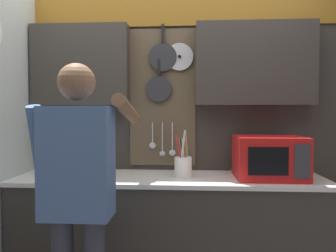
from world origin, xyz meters
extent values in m
cube|color=#38332D|center=(0.00, 0.00, 0.45)|extent=(2.21, 0.57, 0.91)
cube|color=white|center=(0.00, 0.00, 0.92)|extent=(2.24, 0.60, 0.03)
cube|color=#38332D|center=(0.00, 0.30, 1.20)|extent=(2.81, 0.04, 2.40)
cube|color=#99661E|center=(0.00, 0.27, 2.25)|extent=(2.77, 0.02, 0.30)
cube|color=#38332D|center=(-0.72, 0.20, 1.78)|extent=(0.77, 0.16, 0.64)
cube|color=#38332D|center=(0.65, 0.20, 1.78)|extent=(0.91, 0.16, 0.64)
cube|color=brown|center=(-0.07, 0.28, 1.53)|extent=(0.53, 0.01, 1.10)
cylinder|color=#2D2D33|center=(-0.07, 0.25, 1.85)|extent=(0.22, 0.02, 0.22)
cube|color=black|center=(-0.07, 0.24, 2.04)|extent=(0.02, 0.02, 0.15)
cylinder|color=#2D2D33|center=(-0.10, 0.25, 1.60)|extent=(0.21, 0.02, 0.21)
cube|color=black|center=(-0.10, 0.24, 1.77)|extent=(0.02, 0.02, 0.13)
cylinder|color=silver|center=(0.07, 0.25, 1.85)|extent=(0.22, 0.01, 0.22)
sphere|color=black|center=(0.07, 0.23, 1.85)|extent=(0.03, 0.03, 0.03)
cylinder|color=silver|center=(-0.15, 0.25, 1.24)|extent=(0.01, 0.01, 0.17)
ellipsoid|color=silver|center=(-0.15, 0.25, 1.14)|extent=(0.06, 0.01, 0.05)
cylinder|color=silver|center=(-0.07, 0.25, 1.21)|extent=(0.01, 0.01, 0.24)
ellipsoid|color=silver|center=(-0.07, 0.25, 1.08)|extent=(0.05, 0.01, 0.04)
cylinder|color=silver|center=(0.01, 0.25, 1.21)|extent=(0.01, 0.01, 0.23)
ellipsoid|color=silver|center=(0.01, 0.25, 1.08)|extent=(0.05, 0.01, 0.05)
cube|color=red|center=(0.71, -0.01, 1.09)|extent=(0.47, 0.40, 0.30)
cube|color=black|center=(0.66, -0.22, 1.09)|extent=(0.26, 0.01, 0.19)
cube|color=#333338|center=(0.88, -0.22, 1.09)|extent=(0.10, 0.01, 0.22)
cube|color=brown|center=(-0.55, -0.01, 1.03)|extent=(0.12, 0.16, 0.19)
cylinder|color=black|center=(-0.58, -0.05, 1.15)|extent=(0.02, 0.03, 0.06)
cylinder|color=black|center=(-0.56, -0.05, 1.15)|extent=(0.02, 0.03, 0.06)
cylinder|color=black|center=(-0.54, -0.05, 1.16)|extent=(0.02, 0.03, 0.08)
cylinder|color=black|center=(-0.52, -0.05, 1.15)|extent=(0.02, 0.03, 0.05)
cylinder|color=white|center=(0.10, -0.01, 1.01)|extent=(0.13, 0.13, 0.15)
cylinder|color=red|center=(0.07, -0.03, 1.12)|extent=(0.06, 0.06, 0.25)
cylinder|color=silver|center=(0.10, -0.03, 1.11)|extent=(0.03, 0.02, 0.22)
cylinder|color=tan|center=(0.09, 0.01, 1.11)|extent=(0.04, 0.04, 0.23)
cylinder|color=tan|center=(0.13, 0.00, 1.14)|extent=(0.04, 0.04, 0.28)
cylinder|color=silver|center=(0.09, -0.03, 1.10)|extent=(0.04, 0.03, 0.21)
cylinder|color=tan|center=(0.12, -0.01, 1.11)|extent=(0.02, 0.03, 0.22)
cylinder|color=black|center=(0.10, -0.01, 1.11)|extent=(0.05, 0.02, 0.23)
cylinder|color=silver|center=(0.10, -0.04, 1.14)|extent=(0.05, 0.07, 0.28)
cube|color=#4C6B9E|center=(-0.47, -0.62, 1.13)|extent=(0.38, 0.22, 0.62)
sphere|color=brown|center=(-0.47, -0.62, 1.57)|extent=(0.21, 0.21, 0.21)
cylinder|color=#4C6B9E|center=(-0.70, -0.58, 1.18)|extent=(0.08, 0.23, 0.55)
cylinder|color=brown|center=(-0.24, -0.35, 1.42)|extent=(0.08, 0.55, 0.19)
camera|label=1|loc=(0.14, -2.38, 1.40)|focal=35.00mm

